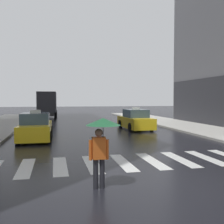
% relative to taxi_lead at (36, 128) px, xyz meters
% --- Properties ---
extents(ground_plane, '(160.00, 160.00, 0.00)m').
position_rel_taxi_lead_xyz_m(ground_plane, '(4.29, -9.67, -0.72)').
color(ground_plane, black).
extents(crosswalk_markings, '(11.30, 2.80, 0.01)m').
position_rel_taxi_lead_xyz_m(crosswalk_markings, '(4.29, -6.67, -0.72)').
color(crosswalk_markings, silver).
rests_on(crosswalk_markings, ground).
extents(taxi_lead, '(1.98, 4.56, 1.80)m').
position_rel_taxi_lead_xyz_m(taxi_lead, '(0.00, 0.00, 0.00)').
color(taxi_lead, yellow).
rests_on(taxi_lead, ground).
extents(taxi_second, '(2.03, 4.59, 1.80)m').
position_rel_taxi_lead_xyz_m(taxi_second, '(7.57, 3.86, 0.00)').
color(taxi_second, yellow).
rests_on(taxi_second, ground).
extents(box_truck, '(2.43, 7.59, 3.35)m').
position_rel_taxi_lead_xyz_m(box_truck, '(0.30, 18.33, 1.13)').
color(box_truck, '#2D2D2D').
rests_on(box_truck, ground).
extents(pedestrian_with_umbrella, '(0.96, 0.96, 1.94)m').
position_rel_taxi_lead_xyz_m(pedestrian_with_umbrella, '(2.36, -9.35, 0.79)').
color(pedestrian_with_umbrella, black).
rests_on(pedestrian_with_umbrella, ground).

